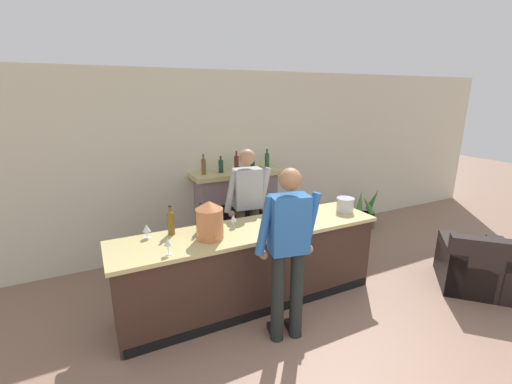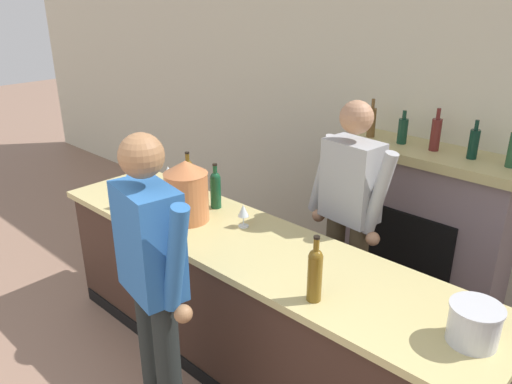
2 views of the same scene
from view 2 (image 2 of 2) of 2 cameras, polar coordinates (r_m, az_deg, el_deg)
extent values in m
cube|color=beige|center=(4.14, 18.20, 7.46)|extent=(12.00, 0.07, 2.75)
cube|color=#3B261D|center=(3.30, -0.76, -13.14)|extent=(3.03, 0.67, 0.89)
cube|color=tan|center=(3.05, -0.81, -5.96)|extent=(3.10, 0.74, 0.04)
cube|color=gray|center=(4.08, 18.48, -4.41)|extent=(1.23, 0.44, 1.20)
cube|color=black|center=(3.96, 16.74, -7.59)|extent=(0.68, 0.02, 0.77)
cube|color=tan|center=(3.83, 19.50, 4.03)|extent=(1.39, 0.52, 0.07)
cylinder|color=brown|center=(4.01, 13.05, 7.72)|extent=(0.07, 0.07, 0.22)
cylinder|color=brown|center=(3.98, 13.24, 9.79)|extent=(0.03, 0.03, 0.07)
cylinder|color=#143A28|center=(3.90, 16.40, 6.68)|extent=(0.07, 0.07, 0.19)
cylinder|color=#143A28|center=(3.87, 16.60, 8.46)|extent=(0.03, 0.03, 0.06)
cylinder|color=maroon|center=(3.79, 19.83, 6.16)|extent=(0.07, 0.07, 0.23)
cylinder|color=maroon|center=(3.75, 20.14, 8.40)|extent=(0.03, 0.03, 0.08)
cylinder|color=black|center=(3.70, 23.60, 5.01)|extent=(0.07, 0.07, 0.20)
cylinder|color=black|center=(3.67, 23.92, 7.01)|extent=(0.03, 0.03, 0.07)
cylinder|color=black|center=(2.81, -9.88, -20.12)|extent=(0.13, 0.13, 0.96)
cylinder|color=black|center=(2.95, -11.74, -17.88)|extent=(0.13, 0.13, 0.96)
cube|color=#295C9D|center=(2.45, -12.11, -5.50)|extent=(0.39, 0.28, 0.56)
cylinder|color=#295C9D|center=(2.27, -9.18, -7.63)|extent=(0.20, 0.08, 0.57)
sphere|color=#956843|center=(2.44, -8.31, -13.61)|extent=(0.09, 0.09, 0.09)
cylinder|color=#295C9D|center=(2.65, -13.83, -3.48)|extent=(0.20, 0.08, 0.57)
sphere|color=#956843|center=(2.79, -12.88, -8.93)|extent=(0.09, 0.09, 0.09)
sphere|color=#956843|center=(2.28, -12.98, 4.06)|extent=(0.21, 0.21, 0.21)
cylinder|color=brown|center=(3.64, 8.79, -9.18)|extent=(0.13, 0.13, 0.94)
cube|color=black|center=(3.84, 7.69, -15.11)|extent=(0.13, 0.25, 0.07)
cylinder|color=brown|center=(3.54, 11.27, -10.39)|extent=(0.13, 0.13, 0.94)
cube|color=black|center=(3.74, 10.06, -16.44)|extent=(0.13, 0.25, 0.07)
cube|color=#A2A3A7|center=(3.26, 10.87, 1.27)|extent=(0.38, 0.26, 0.53)
cylinder|color=#A2A3A7|center=(3.39, 7.63, 2.04)|extent=(0.20, 0.08, 0.57)
sphere|color=tan|center=(3.49, 7.16, -2.66)|extent=(0.09, 0.09, 0.09)
cylinder|color=#A2A3A7|center=(3.13, 13.89, -0.22)|extent=(0.20, 0.08, 0.57)
sphere|color=tan|center=(3.24, 13.19, -5.22)|extent=(0.09, 0.09, 0.09)
sphere|color=tan|center=(3.14, 11.42, 8.37)|extent=(0.21, 0.21, 0.21)
cylinder|color=#C47142|center=(3.27, -7.91, -0.56)|extent=(0.28, 0.28, 0.33)
cone|color=#C47142|center=(3.19, -8.11, 2.84)|extent=(0.29, 0.29, 0.08)
cylinder|color=#B29333|center=(3.22, -10.04, -2.91)|extent=(0.02, 0.04, 0.02)
cylinder|color=silver|center=(2.40, 23.64, -13.78)|extent=(0.22, 0.22, 0.17)
cylinder|color=silver|center=(2.35, 23.98, -11.97)|extent=(0.23, 0.23, 0.01)
cylinder|color=brown|center=(3.70, -7.72, 1.42)|extent=(0.08, 0.08, 0.23)
sphere|color=brown|center=(3.67, -7.81, 3.06)|extent=(0.07, 0.07, 0.07)
cylinder|color=brown|center=(3.65, -7.85, 3.71)|extent=(0.03, 0.03, 0.09)
cylinder|color=black|center=(3.64, -7.89, 4.46)|extent=(0.03, 0.03, 0.01)
cylinder|color=brown|center=(2.46, 6.72, -9.76)|extent=(0.07, 0.07, 0.24)
sphere|color=brown|center=(2.40, 6.85, -7.30)|extent=(0.07, 0.07, 0.07)
cylinder|color=brown|center=(2.38, 6.90, -6.31)|extent=(0.03, 0.03, 0.09)
cylinder|color=black|center=(2.35, 6.96, -5.17)|extent=(0.03, 0.03, 0.01)
cylinder|color=#15472A|center=(3.45, -4.63, -0.06)|extent=(0.07, 0.07, 0.22)
sphere|color=#15472A|center=(3.41, -4.68, 1.67)|extent=(0.07, 0.07, 0.07)
cylinder|color=#15472A|center=(3.40, -4.71, 2.36)|extent=(0.03, 0.03, 0.09)
cylinder|color=black|center=(3.38, -4.73, 3.14)|extent=(0.03, 0.03, 0.01)
cylinder|color=silver|center=(3.60, -14.87, -1.69)|extent=(0.06, 0.06, 0.01)
cylinder|color=silver|center=(3.58, -14.95, -1.01)|extent=(0.01, 0.01, 0.09)
cone|color=silver|center=(3.55, -15.07, 0.17)|extent=(0.07, 0.07, 0.07)
cylinder|color=silver|center=(3.94, -9.91, 0.85)|extent=(0.07, 0.07, 0.01)
cylinder|color=silver|center=(3.92, -9.95, 1.36)|extent=(0.01, 0.01, 0.07)
cone|color=silver|center=(3.90, -10.02, 2.37)|extent=(0.08, 0.08, 0.08)
cylinder|color=silver|center=(3.21, -1.44, -3.90)|extent=(0.07, 0.07, 0.01)
cylinder|color=silver|center=(3.20, -1.44, -3.31)|extent=(0.01, 0.01, 0.07)
cone|color=silver|center=(3.17, -1.46, -2.11)|extent=(0.07, 0.07, 0.08)
camera|label=1|loc=(3.66, -69.97, 8.62)|focal=24.00mm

